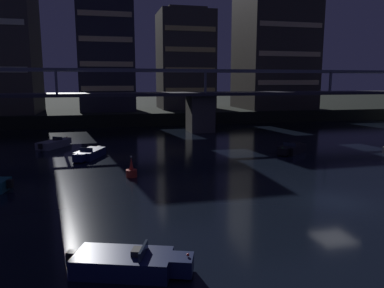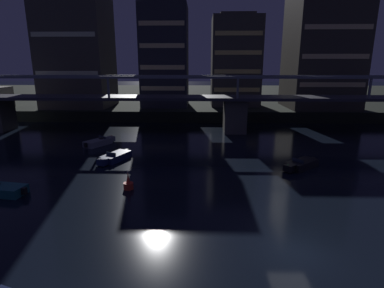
% 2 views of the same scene
% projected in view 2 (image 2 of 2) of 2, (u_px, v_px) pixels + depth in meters
% --- Properties ---
extents(ground_plane, '(400.00, 400.00, 0.00)m').
position_uv_depth(ground_plane, '(294.00, 251.00, 18.76)').
color(ground_plane, black).
extents(far_riverbank, '(240.00, 80.00, 2.20)m').
position_uv_depth(far_riverbank, '(218.00, 97.00, 98.45)').
color(far_riverbank, black).
rests_on(far_riverbank, ground).
extents(river_bridge, '(87.15, 6.40, 9.38)m').
position_uv_depth(river_bridge, '(235.00, 106.00, 51.15)').
color(river_bridge, '#4C4944').
rests_on(river_bridge, ground).
extents(tower_west_low, '(13.41, 12.37, 36.95)m').
position_uv_depth(tower_west_low, '(74.00, 18.00, 63.17)').
color(tower_west_low, '#423D38').
rests_on(tower_west_low, far_riverbank).
extents(tower_west_tall, '(9.83, 9.71, 21.62)m').
position_uv_depth(tower_west_tall, '(165.00, 56.00, 66.09)').
color(tower_west_tall, '#282833').
rests_on(tower_west_tall, far_riverbank).
extents(tower_central, '(10.51, 9.80, 19.49)m').
position_uv_depth(tower_central, '(235.00, 62.00, 67.98)').
color(tower_central, '#423D38').
rests_on(tower_central, far_riverbank).
extents(tower_east_tall, '(13.49, 13.62, 26.66)m').
position_uv_depth(tower_east_tall, '(323.00, 43.00, 62.98)').
color(tower_east_tall, '#38332D').
rests_on(tower_east_tall, far_riverbank).
extents(speedboat_near_right, '(4.60, 4.13, 1.16)m').
position_uv_depth(speedboat_near_right, '(301.00, 164.00, 33.82)').
color(speedboat_near_right, black).
rests_on(speedboat_near_right, ground).
extents(speedboat_mid_left, '(3.19, 5.04, 1.16)m').
position_uv_depth(speedboat_mid_left, '(115.00, 157.00, 36.48)').
color(speedboat_mid_left, '#19234C').
rests_on(speedboat_mid_left, ground).
extents(speedboat_mid_center, '(3.68, 4.84, 1.16)m').
position_uv_depth(speedboat_mid_center, '(99.00, 142.00, 43.58)').
color(speedboat_mid_center, gray).
rests_on(speedboat_mid_center, ground).
extents(speedboat_far_left, '(5.23, 2.41, 1.16)m').
position_uv_depth(speedboat_far_left, '(1.00, 190.00, 26.96)').
color(speedboat_far_left, '#196066').
rests_on(speedboat_far_left, ground).
extents(channel_buoy, '(0.90, 0.90, 1.76)m').
position_uv_depth(channel_buoy, '(128.00, 184.00, 28.06)').
color(channel_buoy, red).
rests_on(channel_buoy, ground).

